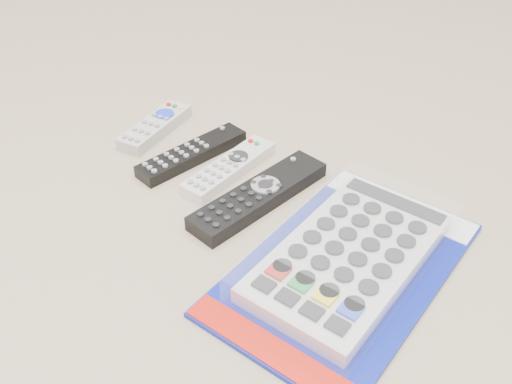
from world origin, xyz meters
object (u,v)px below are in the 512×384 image
Objects in this scene: remote_slim_black at (192,153)px; jumbo_remote_packaged at (349,255)px; remote_large_black at (259,195)px; remote_small_grey at (155,127)px; remote_silver_dvd at (229,168)px.

jumbo_remote_packaged is at bearing -1.44° from remote_slim_black.
remote_large_black is at bearing 0.67° from remote_slim_black.
remote_small_grey is 0.44× the size of jumbo_remote_packaged.
remote_slim_black reaches higher than remote_silver_dvd.
remote_silver_dvd is at bearing -14.28° from remote_small_grey.
jumbo_remote_packaged reaches higher than remote_large_black.
remote_small_grey is 0.18m from remote_silver_dvd.
jumbo_remote_packaged is (0.44, -0.08, 0.01)m from remote_small_grey.
remote_silver_dvd is 0.75× the size of remote_large_black.
remote_slim_black is at bearing 178.71° from remote_large_black.
remote_slim_black is 0.83× the size of remote_large_black.
remote_large_black is (0.08, -0.03, 0.00)m from remote_silver_dvd.
remote_small_grey is at bearing 168.82° from jumbo_remote_packaged.
remote_slim_black is at bearing -174.06° from remote_silver_dvd.
jumbo_remote_packaged reaches higher than remote_silver_dvd.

